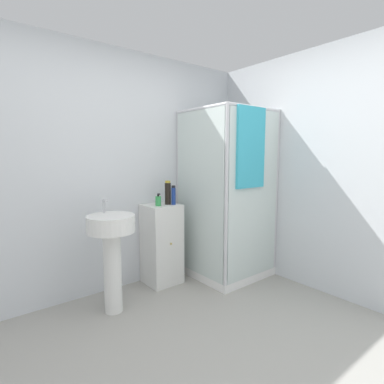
{
  "coord_description": "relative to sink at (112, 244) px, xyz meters",
  "views": [
    {
      "loc": [
        -1.26,
        -1.25,
        1.43
      ],
      "look_at": [
        0.66,
        1.16,
        1.04
      ],
      "focal_mm": 28.0,
      "sensor_mm": 36.0,
      "label": 1
    }
  ],
  "objects": [
    {
      "name": "ground_plane",
      "position": [
        0.21,
        -1.22,
        -0.63
      ],
      "size": [
        12.0,
        12.0,
        0.0
      ],
      "primitive_type": "plane",
      "color": "#9E9B93"
    },
    {
      "name": "shampoo_bottle_blue",
      "position": [
        0.8,
        0.18,
        0.35
      ],
      "size": [
        0.05,
        0.05,
        0.21
      ],
      "color": "navy",
      "rests_on": "vanity_cabinet"
    },
    {
      "name": "soap_dispenser",
      "position": [
        0.63,
        0.21,
        0.3
      ],
      "size": [
        0.06,
        0.06,
        0.13
      ],
      "color": "green",
      "rests_on": "vanity_cabinet"
    },
    {
      "name": "shower_enclosure",
      "position": [
        1.39,
        -0.07,
        -0.07
      ],
      "size": [
        0.85,
        0.88,
        1.93
      ],
      "color": "white",
      "rests_on": "ground_plane"
    },
    {
      "name": "wall_right",
      "position": [
        1.91,
        -1.22,
        0.62
      ],
      "size": [
        0.06,
        6.4,
        2.5
      ],
      "primitive_type": "cube",
      "color": "silver",
      "rests_on": "ground_plane"
    },
    {
      "name": "sink",
      "position": [
        0.0,
        0.0,
        0.0
      ],
      "size": [
        0.42,
        0.42,
        1.03
      ],
      "color": "white",
      "rests_on": "ground_plane"
    },
    {
      "name": "wall_back",
      "position": [
        0.21,
        0.48,
        0.62
      ],
      "size": [
        6.4,
        0.06,
        2.5
      ],
      "primitive_type": "cube",
      "color": "silver",
      "rests_on": "ground_plane"
    },
    {
      "name": "shampoo_bottle_tall_black",
      "position": [
        0.76,
        0.23,
        0.38
      ],
      "size": [
        0.07,
        0.07,
        0.26
      ],
      "color": "black",
      "rests_on": "vanity_cabinet"
    },
    {
      "name": "vanity_cabinet",
      "position": [
        0.7,
        0.26,
        -0.19
      ],
      "size": [
        0.37,
        0.37,
        0.88
      ],
      "color": "silver",
      "rests_on": "ground_plane"
    }
  ]
}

